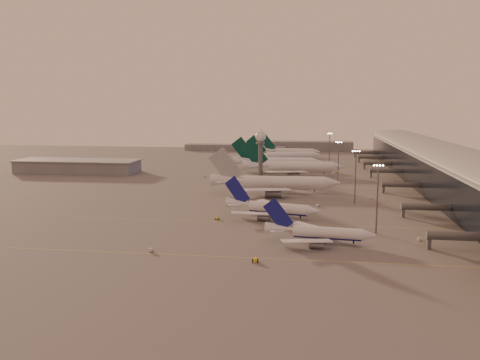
# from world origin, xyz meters

# --- Properties ---
(ground) EXTENTS (700.00, 700.00, 0.00)m
(ground) POSITION_xyz_m (0.00, 0.00, 0.00)
(ground) COLOR #5C5959
(ground) RESTS_ON ground
(taxiway_markings) EXTENTS (180.00, 185.25, 0.02)m
(taxiway_markings) POSITION_xyz_m (30.00, 56.00, 0.01)
(taxiway_markings) COLOR gold
(taxiway_markings) RESTS_ON ground
(terminal) EXTENTS (57.00, 362.00, 23.04)m
(terminal) POSITION_xyz_m (107.88, 110.09, 10.52)
(terminal) COLOR black
(terminal) RESTS_ON ground
(hangar) EXTENTS (82.00, 27.00, 8.50)m
(hangar) POSITION_xyz_m (-120.00, 140.00, 4.32)
(hangar) COLOR slate
(hangar) RESTS_ON ground
(radar_tower) EXTENTS (6.40, 6.40, 31.10)m
(radar_tower) POSITION_xyz_m (5.00, 120.00, 20.95)
(radar_tower) COLOR #53555B
(radar_tower) RESTS_ON ground
(mast_a) EXTENTS (3.60, 0.56, 25.00)m
(mast_a) POSITION_xyz_m (58.00, 0.00, 13.74)
(mast_a) COLOR #53555B
(mast_a) RESTS_ON ground
(mast_b) EXTENTS (3.60, 0.56, 25.00)m
(mast_b) POSITION_xyz_m (55.00, 55.00, 13.74)
(mast_b) COLOR #53555B
(mast_b) RESTS_ON ground
(mast_c) EXTENTS (3.60, 0.56, 25.00)m
(mast_c) POSITION_xyz_m (50.00, 110.00, 13.74)
(mast_c) COLOR #53555B
(mast_c) RESTS_ON ground
(mast_d) EXTENTS (3.60, 0.56, 25.00)m
(mast_d) POSITION_xyz_m (48.00, 200.00, 13.74)
(mast_d) COLOR #53555B
(mast_d) RESTS_ON ground
(distant_horizon) EXTENTS (165.00, 37.50, 9.00)m
(distant_horizon) POSITION_xyz_m (2.62, 325.14, 3.89)
(distant_horizon) COLOR slate
(distant_horizon) RESTS_ON ground
(narrowbody_near) EXTENTS (36.83, 29.26, 14.40)m
(narrowbody_near) POSITION_xyz_m (38.05, -15.56, 2.92)
(narrowbody_near) COLOR silver
(narrowbody_near) RESTS_ON ground
(narrowbody_mid) EXTENTS (39.67, 31.21, 15.89)m
(narrowbody_mid) POSITION_xyz_m (19.52, 21.03, 3.22)
(narrowbody_mid) COLOR silver
(narrowbody_mid) RESTS_ON ground
(widebody_white) EXTENTS (67.21, 53.75, 23.63)m
(widebody_white) POSITION_xyz_m (17.03, 76.78, 4.10)
(widebody_white) COLOR silver
(widebody_white) RESTS_ON ground
(greentail_a) EXTENTS (65.94, 53.03, 23.97)m
(greentail_a) POSITION_xyz_m (23.73, 143.75, 4.23)
(greentail_a) COLOR silver
(greentail_a) RESTS_ON ground
(greentail_b) EXTENTS (63.51, 51.20, 23.05)m
(greentail_b) POSITION_xyz_m (11.87, 171.98, 4.07)
(greentail_b) COLOR silver
(greentail_b) RESTS_ON ground
(greentail_c) EXTENTS (59.09, 47.18, 21.82)m
(greentail_c) POSITION_xyz_m (14.10, 220.85, 3.85)
(greentail_c) COLOR silver
(greentail_c) RESTS_ON ground
(greentail_d) EXTENTS (52.86, 42.68, 19.20)m
(greentail_d) POSITION_xyz_m (16.60, 265.17, 3.39)
(greentail_d) COLOR silver
(greentail_d) RESTS_ON ground
(gsv_truck_a) EXTENTS (6.26, 3.62, 2.38)m
(gsv_truck_a) POSITION_xyz_m (-12.85, -33.15, 1.22)
(gsv_truck_a) COLOR silver
(gsv_truck_a) RESTS_ON ground
(gsv_tug_near) EXTENTS (2.60, 4.09, 1.13)m
(gsv_tug_near) POSITION_xyz_m (19.60, -39.07, 0.58)
(gsv_tug_near) COLOR yellow
(gsv_tug_near) RESTS_ON ground
(gsv_catering_a) EXTENTS (4.94, 2.51, 3.97)m
(gsv_catering_a) POSITION_xyz_m (71.32, -8.11, 1.98)
(gsv_catering_a) COLOR silver
(gsv_catering_a) RESTS_ON ground
(gsv_tug_mid) EXTENTS (3.44, 2.70, 0.86)m
(gsv_tug_mid) POSITION_xyz_m (-1.22, 13.05, 0.44)
(gsv_tug_mid) COLOR yellow
(gsv_tug_mid) RESTS_ON ground
(gsv_truck_b) EXTENTS (5.87, 3.15, 2.25)m
(gsv_truck_b) POSITION_xyz_m (38.69, 44.87, 1.15)
(gsv_truck_b) COLOR silver
(gsv_truck_b) RESTS_ON ground
(gsv_truck_c) EXTENTS (6.44, 3.69, 2.46)m
(gsv_truck_c) POSITION_xyz_m (-3.83, 55.47, 1.25)
(gsv_truck_c) COLOR yellow
(gsv_truck_c) RESTS_ON ground
(gsv_catering_b) EXTENTS (5.48, 3.68, 4.14)m
(gsv_catering_b) POSITION_xyz_m (63.63, 66.80, 2.07)
(gsv_catering_b) COLOR silver
(gsv_catering_b) RESTS_ON ground
(gsv_tug_far) EXTENTS (2.50, 3.64, 0.96)m
(gsv_tug_far) POSITION_xyz_m (3.16, 96.61, 0.50)
(gsv_tug_far) COLOR #56585B
(gsv_tug_far) RESTS_ON ground
(gsv_truck_d) EXTENTS (3.65, 5.36, 2.04)m
(gsv_truck_d) POSITION_xyz_m (-31.48, 130.02, 1.04)
(gsv_truck_d) COLOR silver
(gsv_truck_d) RESTS_ON ground
(gsv_tug_hangar) EXTENTS (4.11, 3.52, 1.01)m
(gsv_tug_hangar) POSITION_xyz_m (51.98, 162.66, 0.52)
(gsv_tug_hangar) COLOR yellow
(gsv_tug_hangar) RESTS_ON ground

